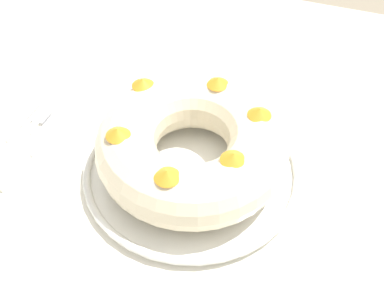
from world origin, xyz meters
name	(u,v)px	position (x,y,z in m)	size (l,w,h in m)	color
dining_table	(182,205)	(0.00, 0.00, 0.65)	(1.25, 1.17, 0.73)	silver
serving_dish	(192,168)	(0.01, 0.01, 0.74)	(0.34, 0.34, 0.02)	white
bundt_cake	(192,144)	(0.01, 0.01, 0.79)	(0.28, 0.28, 0.10)	beige
fork	(27,134)	(-0.27, -0.01, 0.73)	(0.02, 0.20, 0.01)	white
serving_knife	(1,142)	(-0.30, -0.04, 0.73)	(0.02, 0.21, 0.01)	white
cake_knife	(27,155)	(-0.25, -0.05, 0.73)	(0.02, 0.17, 0.01)	white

